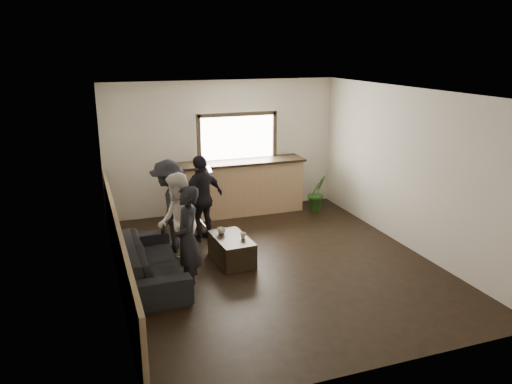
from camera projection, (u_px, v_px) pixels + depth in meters
name	position (u px, v px, depth m)	size (l,w,h in m)	color
ground	(275.00, 263.00, 8.27)	(5.00, 6.00, 0.01)	black
room_shell	(231.00, 182.00, 7.62)	(5.01, 6.01, 2.80)	silver
bar_counter	(241.00, 184.00, 10.62)	(2.70, 0.68, 2.13)	tan
sofa	(153.00, 261.00, 7.61)	(2.07, 0.81, 0.61)	black
coffee_table	(232.00, 249.00, 8.29)	(0.53, 0.95, 0.42)	black
cup_a	(221.00, 231.00, 8.38)	(0.13, 0.13, 0.10)	silver
cup_b	(243.00, 236.00, 8.19)	(0.10, 0.10, 0.09)	silver
potted_plant	(317.00, 193.00, 10.84)	(0.44, 0.35, 0.80)	#2D6623
person_a	(188.00, 240.00, 7.15)	(0.51, 0.64, 1.58)	black
person_b	(178.00, 223.00, 7.82)	(0.67, 0.82, 1.59)	silver
person_c	(169.00, 206.00, 8.56)	(0.91, 1.19, 1.63)	black
person_d	(202.00, 198.00, 9.08)	(1.01, 0.77, 1.60)	black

